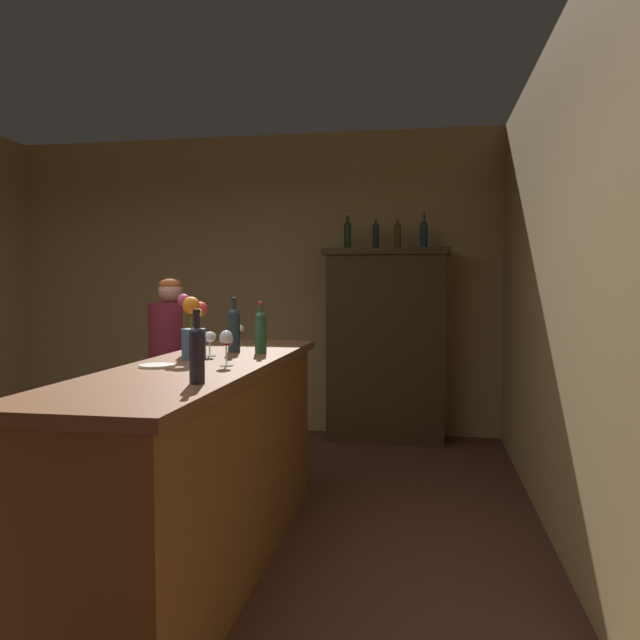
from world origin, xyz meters
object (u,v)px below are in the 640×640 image
wine_bottle_malbec (189,328)px  bar_counter (205,466)px  cheese_plate (157,366)px  display_bottle_midright (424,233)px  flower_arrangement (193,330)px  wine_glass_rear (238,330)px  patron_near_entrance (172,371)px  wine_glass_mid (210,338)px  display_cabinet (386,341)px  wine_bottle_rose (234,328)px  display_bottle_midleft (376,234)px  display_bottle_left (347,234)px  wine_bottle_chardonnay (197,351)px  display_bottle_center (398,234)px  wine_glass_front (226,341)px  wine_bottle_syrah (261,330)px

wine_bottle_malbec → bar_counter: bearing=-57.7°
cheese_plate → display_bottle_midright: size_ratio=0.52×
flower_arrangement → wine_bottle_malbec: bearing=116.7°
wine_glass_rear → patron_near_entrance: (-0.63, 0.37, -0.34)m
bar_counter → wine_glass_mid: size_ratio=18.70×
display_cabinet → cheese_plate: 3.15m
wine_bottle_malbec → flower_arrangement: size_ratio=0.95×
wine_glass_rear → wine_bottle_rose: bearing=-75.2°
display_cabinet → patron_near_entrance: 2.10m
cheese_plate → display_cabinet: bearing=73.7°
wine_glass_rear → display_bottle_midleft: display_bottle_midleft is taller
wine_glass_rear → display_bottle_midright: display_bottle_midright is taller
wine_glass_rear → display_bottle_left: size_ratio=0.39×
wine_bottle_chardonnay → display_bottle_midright: (0.86, 3.45, 0.74)m
wine_bottle_chardonnay → patron_near_entrance: bearing=116.0°
display_cabinet → flower_arrangement: 2.86m
wine_bottle_rose → flower_arrangement: (-0.10, -0.37, 0.01)m
display_bottle_center → cheese_plate: bearing=-108.0°
display_cabinet → wine_glass_front: 3.00m
wine_glass_mid → wine_glass_rear: wine_glass_mid is taller
wine_bottle_malbec → wine_bottle_syrah: 0.40m
display_bottle_midright → wine_bottle_malbec: bearing=-117.5°
flower_arrangement → display_bottle_left: 2.85m
wine_glass_front → flower_arrangement: flower_arrangement is taller
display_cabinet → flower_arrangement: bearing=-106.8°
wine_bottle_malbec → wine_glass_front: size_ratio=1.89×
wine_bottle_rose → display_bottle_midleft: size_ratio=1.07×
bar_counter → display_bottle_left: (0.37, 2.80, 1.40)m
wine_bottle_malbec → patron_near_entrance: patron_near_entrance is taller
wine_glass_front → display_bottle_center: 3.09m
patron_near_entrance → display_bottle_left: bearing=135.3°
wine_bottle_syrah → flower_arrangement: 0.43m
cheese_plate → wine_glass_rear: bearing=88.4°
bar_counter → wine_bottle_syrah: size_ratio=8.67×
flower_arrangement → wine_glass_front: bearing=-40.5°
wine_bottle_rose → wine_glass_front: 0.60m
display_bottle_midleft → display_bottle_center: bearing=0.0°
wine_bottle_syrah → display_bottle_center: display_bottle_center is taller
bar_counter → wine_bottle_rose: size_ratio=8.04×
display_cabinet → wine_bottle_malbec: display_cabinet is taller
wine_glass_front → display_bottle_midleft: display_bottle_midleft is taller
cheese_plate → display_bottle_left: display_bottle_left is taller
display_bottle_left → flower_arrangement: bearing=-99.5°
wine_bottle_chardonnay → wine_glass_mid: (-0.27, 0.88, -0.03)m
flower_arrangement → display_bottle_left: (0.45, 2.72, 0.71)m
wine_bottle_chardonnay → wine_glass_front: bearing=96.0°
bar_counter → wine_bottle_syrah: 0.81m
display_bottle_center → display_bottle_midright: bearing=0.0°
wine_glass_front → display_bottle_left: 3.03m
wine_glass_mid → flower_arrangement: size_ratio=0.40×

